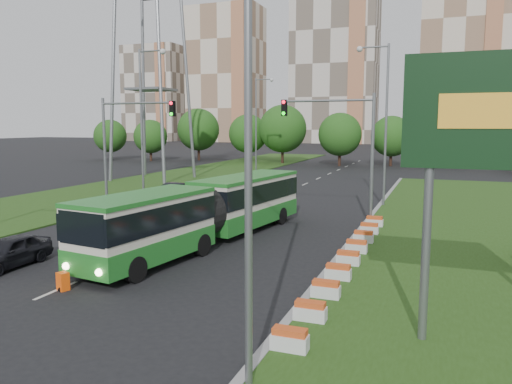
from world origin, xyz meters
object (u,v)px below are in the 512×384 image
at_px(car_left_far, 173,192).
at_px(pedestrian, 77,253).
at_px(traffic_mast_left, 124,136).
at_px(articulated_bus, 206,211).
at_px(traffic_mast_median, 345,138).
at_px(car_left_near, 9,252).
at_px(shopping_trolley, 63,281).

bearing_deg(car_left_far, pedestrian, -62.60).
distance_m(traffic_mast_left, articulated_bus, 11.74).
xyz_separation_m(traffic_mast_median, car_left_near, (-11.93, -14.23, -4.67)).
height_order(car_left_near, car_left_far, car_left_far).
distance_m(car_left_near, car_left_far, 19.14).
height_order(traffic_mast_median, car_left_far, traffic_mast_median).
height_order(articulated_bus, pedestrian, articulated_bus).
bearing_deg(car_left_far, shopping_trolley, -61.82).
bearing_deg(traffic_mast_left, pedestrian, -62.77).
distance_m(traffic_mast_median, articulated_bus, 9.95).
bearing_deg(traffic_mast_median, shopping_trolley, -115.42).
height_order(traffic_mast_left, shopping_trolley, traffic_mast_left).
height_order(car_left_far, pedestrian, pedestrian).
xyz_separation_m(traffic_mast_median, pedestrian, (-8.52, -13.90, -4.50)).
distance_m(traffic_mast_median, car_left_far, 16.11).
xyz_separation_m(articulated_bus, pedestrian, (-2.66, -6.74, -0.85)).
bearing_deg(pedestrian, traffic_mast_median, -9.00).
distance_m(articulated_bus, car_left_near, 9.37).
height_order(traffic_mast_median, articulated_bus, traffic_mast_median).
relative_size(car_left_far, shopping_trolley, 6.59).
bearing_deg(car_left_far, traffic_mast_left, -85.55).
relative_size(traffic_mast_left, shopping_trolley, 11.69).
xyz_separation_m(traffic_mast_left, shopping_trolley, (7.61, -14.88, -5.01)).
bearing_deg(articulated_bus, traffic_mast_median, 58.69).
height_order(car_left_near, pedestrian, pedestrian).
xyz_separation_m(traffic_mast_median, traffic_mast_left, (-15.16, -1.00, 0.00)).
relative_size(traffic_mast_left, articulated_bus, 0.48).
bearing_deg(pedestrian, car_left_near, 118.05).
distance_m(articulated_bus, car_left_far, 14.83).
bearing_deg(traffic_mast_median, pedestrian, -121.52).
bearing_deg(traffic_mast_left, shopping_trolley, -62.93).
xyz_separation_m(articulated_bus, car_left_far, (-8.84, 11.88, -0.95)).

